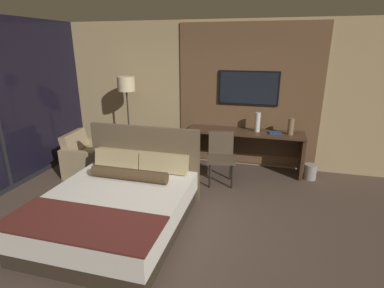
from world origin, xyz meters
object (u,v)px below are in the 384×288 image
(desk, at_px, (244,143))
(book, at_px, (275,133))
(desk_chair, at_px, (221,153))
(vase_short, at_px, (291,127))
(vase_tall, at_px, (257,122))
(waste_bin, at_px, (310,172))
(tv, at_px, (248,88))
(floor_lamp, at_px, (127,91))
(armchair_by_window, at_px, (92,159))
(bed, at_px, (118,205))

(desk, bearing_deg, book, -6.51)
(desk, relative_size, desk_chair, 2.42)
(desk_chair, bearing_deg, desk, 51.35)
(vase_short, bearing_deg, vase_tall, 174.72)
(waste_bin, bearing_deg, vase_tall, 172.09)
(desk_chair, distance_m, book, 1.11)
(tv, height_order, desk_chair, tv)
(desk_chair, xyz_separation_m, floor_lamp, (-1.99, 0.48, 0.94))
(tv, bearing_deg, book, -27.14)
(armchair_by_window, bearing_deg, waste_bin, -84.28)
(armchair_by_window, height_order, floor_lamp, floor_lamp)
(vase_short, bearing_deg, waste_bin, -11.62)
(armchair_by_window, xyz_separation_m, waste_bin, (4.02, 0.76, -0.13))
(book, bearing_deg, vase_tall, 169.72)
(tv, bearing_deg, waste_bin, -16.41)
(floor_lamp, relative_size, book, 7.13)
(bed, xyz_separation_m, desk_chair, (1.10, 1.73, 0.24))
(bed, bearing_deg, book, 49.56)
(vase_tall, bearing_deg, tv, 134.94)
(desk, height_order, tv, tv)
(desk_chair, distance_m, vase_tall, 0.97)
(bed, height_order, tv, tv)
(book, bearing_deg, bed, -130.44)
(floor_lamp, xyz_separation_m, vase_tall, (2.55, 0.18, -0.51))
(floor_lamp, relative_size, vase_tall, 4.83)
(bed, distance_m, vase_tall, 2.99)
(book, xyz_separation_m, waste_bin, (0.68, -0.08, -0.67))
(vase_tall, height_order, book, vase_tall)
(bed, height_order, book, bed)
(armchair_by_window, distance_m, vase_tall, 3.22)
(desk_chair, distance_m, vase_short, 1.37)
(vase_tall, height_order, vase_short, vase_tall)
(tv, relative_size, floor_lamp, 0.65)
(armchair_by_window, xyz_separation_m, floor_lamp, (0.46, 0.72, 1.21))
(bed, xyz_separation_m, vase_tall, (1.66, 2.39, 0.67))
(bed, xyz_separation_m, vase_short, (2.26, 2.34, 0.64))
(tv, height_order, waste_bin, tv)
(bed, bearing_deg, desk, 59.01)
(desk, distance_m, book, 0.61)
(tv, distance_m, floor_lamp, 2.37)
(vase_short, xyz_separation_m, book, (-0.27, -0.00, -0.14))
(desk_chair, relative_size, vase_short, 3.00)
(bed, relative_size, book, 8.52)
(desk, distance_m, waste_bin, 1.31)
(bed, relative_size, waste_bin, 7.52)
(vase_tall, xyz_separation_m, waste_bin, (1.01, -0.14, -0.84))
(vase_tall, bearing_deg, vase_short, -5.28)
(desk_chair, bearing_deg, vase_short, 16.24)
(vase_short, bearing_deg, book, -179.03)
(book, bearing_deg, tv, 152.86)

